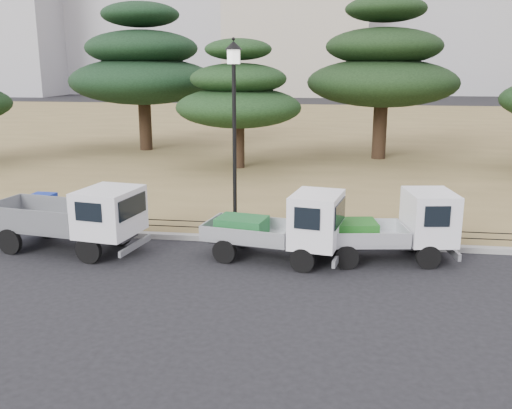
% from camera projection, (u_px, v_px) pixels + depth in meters
% --- Properties ---
extents(ground, '(220.00, 220.00, 0.00)m').
position_uv_depth(ground, '(244.00, 274.00, 14.22)').
color(ground, black).
extents(lawn, '(120.00, 56.00, 0.15)m').
position_uv_depth(lawn, '(310.00, 131.00, 43.59)').
color(lawn, olive).
rests_on(lawn, ground).
extents(curb, '(120.00, 0.25, 0.16)m').
position_uv_depth(curb, '(259.00, 240.00, 16.70)').
color(curb, gray).
rests_on(curb, ground).
extents(truck_large, '(4.44, 2.30, 1.85)m').
position_uv_depth(truck_large, '(74.00, 216.00, 15.73)').
color(truck_large, black).
rests_on(truck_large, ground).
extents(truck_kei_front, '(3.79, 2.12, 1.89)m').
position_uv_depth(truck_kei_front, '(283.00, 226.00, 14.99)').
color(truck_kei_front, black).
rests_on(truck_kei_front, ground).
extents(truck_kei_rear, '(3.75, 2.04, 1.86)m').
position_uv_depth(truck_kei_rear, '(395.00, 226.00, 15.04)').
color(truck_kei_rear, black).
rests_on(truck_kei_rear, ground).
extents(street_lamp, '(0.50, 0.50, 5.57)m').
position_uv_depth(street_lamp, '(234.00, 107.00, 16.17)').
color(street_lamp, black).
rests_on(street_lamp, lawn).
extents(pipe_fence, '(38.00, 0.04, 0.40)m').
position_uv_depth(pipe_fence, '(260.00, 227.00, 16.75)').
color(pipe_fence, black).
rests_on(pipe_fence, lawn).
extents(tarp_pile, '(1.55, 1.17, 1.00)m').
position_uv_depth(tarp_pile, '(38.00, 211.00, 18.11)').
color(tarp_pile, '#142EA1').
rests_on(tarp_pile, lawn).
extents(pine_west_near, '(8.32, 8.32, 8.32)m').
position_uv_depth(pine_west_near, '(143.00, 66.00, 32.55)').
color(pine_west_near, black).
rests_on(pine_west_near, lawn).
extents(pine_center_left, '(6.00, 6.00, 6.10)m').
position_uv_depth(pine_center_left, '(239.00, 94.00, 27.06)').
color(pine_center_left, black).
rests_on(pine_center_left, lawn).
extents(pine_center_right, '(7.81, 7.81, 8.29)m').
position_uv_depth(pine_center_right, '(383.00, 66.00, 29.45)').
color(pine_center_right, black).
rests_on(pine_center_right, lawn).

